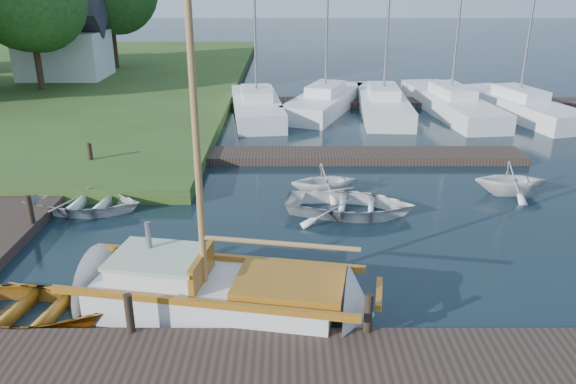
{
  "coord_description": "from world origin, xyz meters",
  "views": [
    {
      "loc": [
        -0.04,
        -14.0,
        6.66
      ],
      "look_at": [
        0.0,
        0.0,
        1.2
      ],
      "focal_mm": 35.0,
      "sensor_mm": 36.0,
      "label": 1
    }
  ],
  "objects_px": {
    "sailboat": "(222,296)",
    "marina_boat_2": "(383,102)",
    "dinghy": "(23,304)",
    "mooring_post_1": "(129,313)",
    "house_c": "(63,44)",
    "marina_boat_0": "(257,105)",
    "tender_b": "(325,178)",
    "marina_boat_4": "(518,105)",
    "mooring_post_5": "(90,154)",
    "marina_boat_1": "(325,100)",
    "tender_c": "(350,201)",
    "mooring_post_2": "(368,313)",
    "marina_boat_3": "(450,102)",
    "mooring_post_4": "(30,209)",
    "tender_d": "(512,177)",
    "tender_a": "(84,199)"
  },
  "relations": [
    {
      "from": "sailboat",
      "to": "marina_boat_2",
      "type": "xyz_separation_m",
      "value": [
        6.25,
        17.97,
        0.23
      ]
    },
    {
      "from": "dinghy",
      "to": "marina_boat_2",
      "type": "bearing_deg",
      "value": -18.93
    },
    {
      "from": "mooring_post_1",
      "to": "house_c",
      "type": "xyz_separation_m",
      "value": [
        -11.0,
        27.0,
        1.88
      ]
    },
    {
      "from": "marina_boat_0",
      "to": "tender_b",
      "type": "bearing_deg",
      "value": -172.76
    },
    {
      "from": "dinghy",
      "to": "marina_boat_4",
      "type": "height_order",
      "value": "marina_boat_4"
    },
    {
      "from": "mooring_post_1",
      "to": "mooring_post_5",
      "type": "xyz_separation_m",
      "value": [
        -4.0,
        10.0,
        0.0
      ]
    },
    {
      "from": "tender_b",
      "to": "marina_boat_1",
      "type": "xyz_separation_m",
      "value": [
        0.77,
        11.87,
        -0.0
      ]
    },
    {
      "from": "mooring_post_5",
      "to": "tender_c",
      "type": "xyz_separation_m",
      "value": [
        8.85,
        -3.69,
        -0.31
      ]
    },
    {
      "from": "mooring_post_2",
      "to": "marina_boat_3",
      "type": "distance_m",
      "value": 20.46
    },
    {
      "from": "marina_boat_0",
      "to": "marina_boat_4",
      "type": "bearing_deg",
      "value": -96.79
    },
    {
      "from": "mooring_post_5",
      "to": "tender_c",
      "type": "bearing_deg",
      "value": -22.63
    },
    {
      "from": "mooring_post_4",
      "to": "marina_boat_2",
      "type": "distance_m",
      "value": 18.46
    },
    {
      "from": "tender_b",
      "to": "tender_d",
      "type": "xyz_separation_m",
      "value": [
        5.99,
        0.03,
        0.02
      ]
    },
    {
      "from": "mooring_post_2",
      "to": "mooring_post_5",
      "type": "xyz_separation_m",
      "value": [
        -8.5,
        10.0,
        0.0
      ]
    },
    {
      "from": "mooring_post_4",
      "to": "tender_d",
      "type": "xyz_separation_m",
      "value": [
        14.18,
        2.88,
        -0.1
      ]
    },
    {
      "from": "tender_c",
      "to": "marina_boat_4",
      "type": "relative_size",
      "value": 0.37
    },
    {
      "from": "mooring_post_4",
      "to": "tender_c",
      "type": "relative_size",
      "value": 0.21
    },
    {
      "from": "tender_d",
      "to": "marina_boat_3",
      "type": "height_order",
      "value": "marina_boat_3"
    },
    {
      "from": "tender_a",
      "to": "marina_boat_4",
      "type": "relative_size",
      "value": 0.34
    },
    {
      "from": "mooring_post_2",
      "to": "mooring_post_1",
      "type": "bearing_deg",
      "value": 180.0
    },
    {
      "from": "dinghy",
      "to": "marina_boat_0",
      "type": "xyz_separation_m",
      "value": [
        3.89,
        17.68,
        0.21
      ]
    },
    {
      "from": "tender_c",
      "to": "marina_boat_2",
      "type": "distance_m",
      "value": 13.19
    },
    {
      "from": "tender_d",
      "to": "marina_boat_2",
      "type": "height_order",
      "value": "marina_boat_2"
    },
    {
      "from": "sailboat",
      "to": "marina_boat_4",
      "type": "relative_size",
      "value": 0.97
    },
    {
      "from": "mooring_post_5",
      "to": "tender_a",
      "type": "relative_size",
      "value": 0.23
    },
    {
      "from": "tender_d",
      "to": "marina_boat_4",
      "type": "relative_size",
      "value": 0.22
    },
    {
      "from": "tender_c",
      "to": "tender_d",
      "type": "distance_m",
      "value": 5.56
    },
    {
      "from": "mooring_post_2",
      "to": "marina_boat_1",
      "type": "distance_m",
      "value": 19.72
    },
    {
      "from": "tender_b",
      "to": "house_c",
      "type": "xyz_separation_m",
      "value": [
        -15.19,
        19.16,
        2.01
      ]
    },
    {
      "from": "tender_b",
      "to": "marina_boat_3",
      "type": "bearing_deg",
      "value": -41.18
    },
    {
      "from": "mooring_post_1",
      "to": "marina_boat_3",
      "type": "height_order",
      "value": "marina_boat_3"
    },
    {
      "from": "marina_boat_0",
      "to": "marina_boat_3",
      "type": "bearing_deg",
      "value": -92.61
    },
    {
      "from": "marina_boat_1",
      "to": "marina_boat_3",
      "type": "height_order",
      "value": "marina_boat_3"
    },
    {
      "from": "mooring_post_5",
      "to": "marina_boat_2",
      "type": "bearing_deg",
      "value": 37.66
    },
    {
      "from": "sailboat",
      "to": "tender_a",
      "type": "relative_size",
      "value": 2.83
    },
    {
      "from": "mooring_post_4",
      "to": "house_c",
      "type": "distance_m",
      "value": 23.16
    },
    {
      "from": "tender_b",
      "to": "marina_boat_2",
      "type": "xyz_separation_m",
      "value": [
        3.67,
        11.31,
        0.0
      ]
    },
    {
      "from": "mooring_post_5",
      "to": "marina_boat_1",
      "type": "xyz_separation_m",
      "value": [
        8.96,
        9.71,
        -0.13
      ]
    },
    {
      "from": "mooring_post_1",
      "to": "marina_boat_4",
      "type": "bearing_deg",
      "value": 51.98
    },
    {
      "from": "tender_a",
      "to": "tender_b",
      "type": "xyz_separation_m",
      "value": [
        7.31,
        1.27,
        0.21
      ]
    },
    {
      "from": "marina_boat_2",
      "to": "tender_c",
      "type": "bearing_deg",
      "value": 169.81
    },
    {
      "from": "dinghy",
      "to": "house_c",
      "type": "xyz_separation_m",
      "value": [
        -8.58,
        26.16,
        2.22
      ]
    },
    {
      "from": "mooring_post_4",
      "to": "tender_a",
      "type": "xyz_separation_m",
      "value": [
        0.88,
        1.57,
        -0.34
      ]
    },
    {
      "from": "tender_d",
      "to": "marina_boat_1",
      "type": "bearing_deg",
      "value": 26.2
    },
    {
      "from": "mooring_post_1",
      "to": "house_c",
      "type": "distance_m",
      "value": 29.22
    },
    {
      "from": "tender_c",
      "to": "house_c",
      "type": "distance_m",
      "value": 26.15
    },
    {
      "from": "mooring_post_1",
      "to": "mooring_post_4",
      "type": "bearing_deg",
      "value": 128.66
    },
    {
      "from": "tender_c",
      "to": "marina_boat_0",
      "type": "bearing_deg",
      "value": 25.09
    },
    {
      "from": "dinghy",
      "to": "marina_boat_0",
      "type": "relative_size",
      "value": 0.33
    },
    {
      "from": "tender_d",
      "to": "marina_boat_3",
      "type": "xyz_separation_m",
      "value": [
        1.14,
        11.41,
        -0.03
      ]
    }
  ]
}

